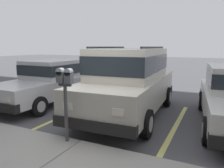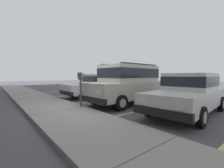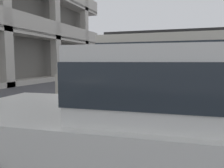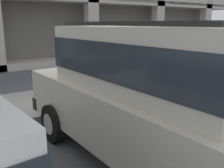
# 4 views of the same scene
# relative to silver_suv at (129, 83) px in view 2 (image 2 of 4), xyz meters

# --- Properties ---
(ground_plane) EXTENTS (80.00, 80.00, 0.10)m
(ground_plane) POSITION_rel_silver_suv_xyz_m (0.13, 2.22, -1.14)
(ground_plane) COLOR #4C4C51
(sidewalk) EXTENTS (40.00, 2.20, 0.12)m
(sidewalk) POSITION_rel_silver_suv_xyz_m (0.13, 3.52, -1.03)
(sidewalk) COLOR gray
(sidewalk) RESTS_ON ground_plane
(parking_stall_lines) EXTENTS (12.75, 4.80, 0.01)m
(parking_stall_lines) POSITION_rel_silver_suv_xyz_m (1.70, 0.82, -1.08)
(parking_stall_lines) COLOR #DBD16B
(parking_stall_lines) RESTS_ON ground_plane
(silver_suv) EXTENTS (2.18, 4.86, 2.03)m
(silver_suv) POSITION_rel_silver_suv_xyz_m (0.00, 0.00, 0.00)
(silver_suv) COLOR beige
(silver_suv) RESTS_ON ground_plane
(red_sedan) EXTENTS (2.17, 4.63, 1.54)m
(red_sedan) POSITION_rel_silver_suv_xyz_m (-2.89, -0.33, -0.27)
(red_sedan) COLOR silver
(red_sedan) RESTS_ON ground_plane
(dark_hatchback) EXTENTS (1.86, 4.49, 1.54)m
(dark_hatchback) POSITION_rel_silver_suv_xyz_m (3.16, -0.17, -0.27)
(dark_hatchback) COLOR silver
(dark_hatchback) RESTS_ON ground_plane
(parking_meter_near) EXTENTS (0.35, 0.12, 1.50)m
(parking_meter_near) POSITION_rel_silver_suv_xyz_m (0.37, 2.57, 0.15)
(parking_meter_near) COLOR #47474C
(parking_meter_near) RESTS_ON sidewalk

